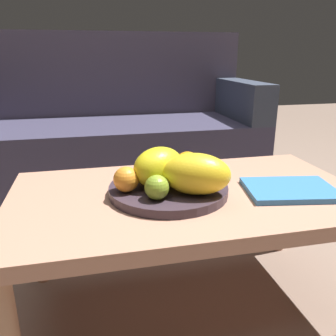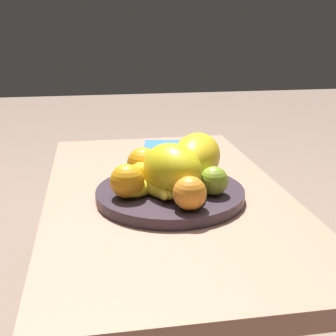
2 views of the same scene
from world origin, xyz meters
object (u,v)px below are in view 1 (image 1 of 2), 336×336
(orange_right, at_px, (150,163))
(melon_large_front, at_px, (159,167))
(apple_front, at_px, (157,187))
(orange_left, at_px, (126,179))
(coffee_table, at_px, (187,206))
(banana_bunch, at_px, (159,172))
(magazine, at_px, (290,190))
(melon_smaller_beside, at_px, (195,174))
(orange_front, at_px, (188,165))
(fruit_bowl, at_px, (168,189))
(couch, at_px, (111,136))

(orange_right, bearing_deg, melon_large_front, -85.02)
(melon_large_front, bearing_deg, apple_front, -105.49)
(orange_left, bearing_deg, coffee_table, 6.06)
(melon_large_front, distance_m, banana_bunch, 0.05)
(banana_bunch, height_order, magazine, banana_bunch)
(apple_front, bearing_deg, melon_smaller_beside, 7.58)
(orange_right, bearing_deg, orange_left, -125.56)
(orange_front, relative_size, orange_left, 1.15)
(orange_front, height_order, apple_front, orange_front)
(fruit_bowl, xyz_separation_m, apple_front, (-0.05, -0.09, 0.04))
(couch, height_order, orange_left, couch)
(orange_front, distance_m, orange_left, 0.20)
(apple_front, bearing_deg, orange_left, 135.69)
(coffee_table, bearing_deg, couch, 97.04)
(orange_front, distance_m, orange_right, 0.12)
(orange_left, bearing_deg, orange_front, 20.32)
(orange_right, bearing_deg, couch, 92.68)
(orange_front, relative_size, orange_right, 1.07)
(melon_large_front, distance_m, melon_smaller_beside, 0.11)
(melon_smaller_beside, height_order, orange_right, melon_smaller_beside)
(melon_large_front, bearing_deg, magazine, -10.03)
(orange_left, height_order, magazine, orange_left)
(apple_front, height_order, banana_bunch, apple_front)
(melon_smaller_beside, bearing_deg, couch, 96.49)
(coffee_table, bearing_deg, banana_bunch, 153.60)
(melon_smaller_beside, xyz_separation_m, orange_front, (0.02, 0.13, -0.02))
(melon_large_front, bearing_deg, melon_smaller_beside, -40.79)
(apple_front, bearing_deg, orange_front, 49.04)
(couch, distance_m, apple_front, 1.25)
(orange_right, distance_m, banana_bunch, 0.07)
(couch, bearing_deg, coffee_table, -82.96)
(orange_left, bearing_deg, melon_smaller_beside, -17.33)
(orange_right, height_order, apple_front, orange_right)
(orange_left, height_order, banana_bunch, orange_left)
(orange_right, bearing_deg, coffee_table, -46.85)
(apple_front, bearing_deg, fruit_bowl, 61.36)
(orange_front, height_order, banana_bunch, orange_front)
(coffee_table, xyz_separation_m, melon_smaller_beside, (-0.00, -0.07, 0.13))
(orange_front, height_order, orange_left, orange_front)
(fruit_bowl, distance_m, melon_smaller_beside, 0.12)
(melon_smaller_beside, distance_m, banana_bunch, 0.14)
(apple_front, distance_m, magazine, 0.40)
(fruit_bowl, bearing_deg, melon_large_front, -163.42)
(fruit_bowl, height_order, melon_large_front, melon_large_front)
(orange_left, xyz_separation_m, magazine, (0.46, -0.05, -0.05))
(apple_front, bearing_deg, melon_large_front, 74.51)
(coffee_table, distance_m, orange_right, 0.17)
(apple_front, relative_size, banana_bunch, 0.39)
(orange_left, relative_size, magazine, 0.28)
(melon_smaller_beside, height_order, orange_front, melon_smaller_beside)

